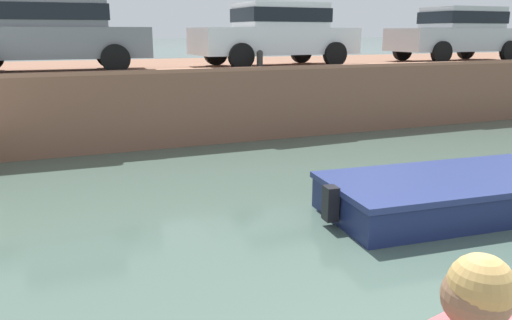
% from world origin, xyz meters
% --- Properties ---
extents(ground_plane, '(400.00, 400.00, 0.00)m').
position_xyz_m(ground_plane, '(0.00, 4.51, 0.00)').
color(ground_plane, '#42564C').
extents(far_quay_wall, '(60.00, 6.00, 1.60)m').
position_xyz_m(far_quay_wall, '(0.00, 12.01, 0.80)').
color(far_quay_wall, brown).
rests_on(far_quay_wall, ground).
extents(far_wall_coping, '(60.00, 0.24, 0.08)m').
position_xyz_m(far_wall_coping, '(0.00, 9.13, 1.64)').
color(far_wall_coping, '#9F6C52').
rests_on(far_wall_coping, far_quay_wall).
extents(motorboat_passing, '(6.19, 2.05, 1.00)m').
position_xyz_m(motorboat_passing, '(3.47, 3.57, 0.26)').
color(motorboat_passing, navy).
rests_on(motorboat_passing, ground).
extents(car_left_inner_grey, '(4.21, 2.09, 1.54)m').
position_xyz_m(car_left_inner_grey, '(-2.46, 10.38, 2.45)').
color(car_left_inner_grey, slate).
rests_on(car_left_inner_grey, far_quay_wall).
extents(car_centre_white, '(4.16, 2.02, 1.54)m').
position_xyz_m(car_centre_white, '(2.83, 10.39, 2.45)').
color(car_centre_white, white).
rests_on(car_centre_white, far_quay_wall).
extents(car_right_inner_silver, '(3.99, 1.90, 1.54)m').
position_xyz_m(car_right_inner_silver, '(8.70, 10.38, 2.45)').
color(car_right_inner_silver, '#B7BABC').
rests_on(car_right_inner_silver, far_quay_wall).
extents(mooring_bollard_east, '(0.15, 0.15, 0.45)m').
position_xyz_m(mooring_bollard_east, '(1.91, 9.26, 1.84)').
color(mooring_bollard_east, '#2D2B28').
rests_on(mooring_bollard_east, far_quay_wall).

